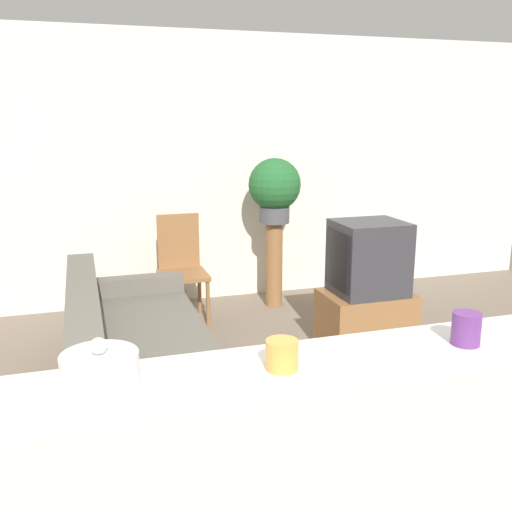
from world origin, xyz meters
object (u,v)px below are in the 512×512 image
object	(u,v)px
couch	(135,358)
wooden_chair	(181,263)
decorative_bowl	(100,373)
television	(368,258)
potted_plant	(275,187)

from	to	relation	value
couch	wooden_chair	size ratio (longest dim) A/B	2.07
wooden_chair	decorative_bowl	world-z (taller)	decorative_bowl
television	wooden_chair	size ratio (longest dim) A/B	0.59
potted_plant	decorative_bowl	xyz separation A→B (m)	(-1.80, -3.59, -0.10)
couch	decorative_bowl	xyz separation A→B (m)	(-0.26, -2.01, 0.83)
wooden_chair	potted_plant	bearing A→B (deg)	5.88
television	wooden_chair	distance (m)	1.80
couch	television	bearing A→B (deg)	8.14
television	decorative_bowl	size ratio (longest dim) A/B	2.46
potted_plant	wooden_chair	bearing A→B (deg)	-174.12
couch	potted_plant	size ratio (longest dim) A/B	3.23
wooden_chair	potted_plant	distance (m)	1.18
television	wooden_chair	bearing A→B (deg)	136.81
couch	decorative_bowl	size ratio (longest dim) A/B	8.61
potted_plant	decorative_bowl	bearing A→B (deg)	-116.64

